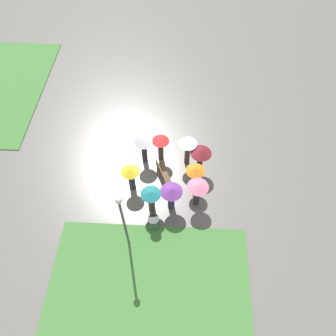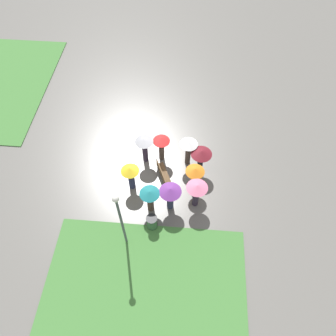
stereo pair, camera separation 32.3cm
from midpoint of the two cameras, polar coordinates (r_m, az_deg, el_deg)
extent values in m
plane|color=#66635E|center=(19.71, -1.83, 0.64)|extent=(90.00, 90.00, 0.00)
cube|color=#427A38|center=(16.48, -3.51, -20.65)|extent=(6.77, 9.56, 0.06)
cube|color=#427A38|center=(27.15, -26.21, 12.80)|extent=(10.99, 6.22, 0.06)
cube|color=brown|center=(18.72, -0.08, -1.34)|extent=(1.88, 1.12, 0.05)
cube|color=brown|center=(18.48, -0.61, -1.05)|extent=(1.74, 0.78, 0.45)
cube|color=#232326|center=(18.48, 0.74, -3.76)|extent=(0.22, 0.38, 0.40)
cube|color=#232326|center=(19.35, -0.86, 0.23)|extent=(0.22, 0.38, 0.40)
cylinder|color=#474C51|center=(15.48, -7.42, -9.54)|extent=(0.12, 0.12, 4.24)
sphere|color=white|center=(13.48, -8.45, -5.32)|extent=(0.32, 0.32, 0.32)
cylinder|color=#335638|center=(17.23, -2.26, -9.48)|extent=(0.54, 0.54, 0.91)
cylinder|color=black|center=(16.81, -2.31, -8.79)|extent=(0.58, 0.58, 0.03)
cylinder|color=black|center=(19.13, 6.04, 0.44)|extent=(0.39, 0.39, 1.02)
sphere|color=beige|center=(18.63, 6.21, 1.56)|extent=(0.22, 0.22, 0.22)
cylinder|color=#4C4C4F|center=(18.40, 6.29, 2.10)|extent=(0.02, 0.02, 0.35)
cone|color=maroon|center=(18.16, 6.37, 2.68)|extent=(1.20, 1.20, 0.26)
cylinder|color=#2D2333|center=(19.48, -3.50, 2.46)|extent=(0.47, 0.47, 1.15)
sphere|color=#997051|center=(18.94, -3.60, 3.72)|extent=(0.21, 0.21, 0.21)
cylinder|color=#4C4C4F|center=(18.72, -3.65, 4.27)|extent=(0.02, 0.02, 0.35)
cone|color=gray|center=(18.51, -3.69, 4.83)|extent=(1.05, 1.05, 0.22)
cylinder|color=#47382D|center=(19.35, 3.93, 2.00)|extent=(0.40, 0.40, 1.18)
sphere|color=#997051|center=(18.80, 4.05, 3.29)|extent=(0.21, 0.21, 0.21)
cylinder|color=#4C4C4F|center=(18.58, 4.10, 3.83)|extent=(0.02, 0.02, 0.35)
cone|color=white|center=(18.35, 4.16, 4.42)|extent=(1.04, 1.04, 0.25)
cylinder|color=#282D47|center=(18.51, -5.82, -2.39)|extent=(0.51, 0.51, 0.98)
sphere|color=brown|center=(18.01, -5.97, -1.35)|extent=(0.23, 0.23, 0.23)
cylinder|color=#4C4C4F|center=(17.77, -6.05, -0.83)|extent=(0.02, 0.02, 0.35)
cone|color=gold|center=(17.52, -6.14, -0.26)|extent=(1.01, 1.01, 0.26)
cylinder|color=#47382D|center=(19.56, -0.64, 2.68)|extent=(0.38, 0.38, 1.05)
sphere|color=brown|center=(19.07, -0.66, 3.85)|extent=(0.21, 0.21, 0.21)
cylinder|color=#4C4C4F|center=(18.85, -0.67, 4.39)|extent=(0.02, 0.02, 0.35)
cone|color=red|center=(18.61, -0.68, 4.99)|extent=(0.99, 0.99, 0.27)
cylinder|color=#282D47|center=(17.73, 0.90, -5.93)|extent=(0.50, 0.50, 1.00)
sphere|color=#997051|center=(17.19, 0.93, -4.93)|extent=(0.22, 0.22, 0.22)
cylinder|color=#4C4C4F|center=(16.95, 0.94, -4.44)|extent=(0.02, 0.02, 0.35)
cone|color=#703389|center=(16.68, 0.96, -3.89)|extent=(1.18, 1.18, 0.27)
cylinder|color=#2D2333|center=(17.85, 5.34, -5.33)|extent=(0.34, 0.34, 1.11)
sphere|color=brown|center=(17.28, 5.51, -4.24)|extent=(0.22, 0.22, 0.22)
cylinder|color=#4C4C4F|center=(17.04, 5.59, -3.74)|extent=(0.02, 0.02, 0.35)
cone|color=pink|center=(16.80, 5.66, -3.24)|extent=(1.13, 1.13, 0.21)
cylinder|color=slate|center=(18.37, 5.00, -2.59)|extent=(0.40, 0.40, 1.09)
sphere|color=beige|center=(17.83, 5.15, -1.46)|extent=(0.21, 0.21, 0.21)
cylinder|color=#4C4C4F|center=(17.59, 5.22, -0.95)|extent=(0.02, 0.02, 0.35)
cone|color=orange|center=(17.34, 5.30, -0.38)|extent=(1.03, 1.03, 0.26)
cylinder|color=#47382D|center=(17.66, -2.53, -6.25)|extent=(0.45, 0.45, 1.04)
sphere|color=brown|center=(17.13, -2.61, -5.25)|extent=(0.19, 0.19, 0.19)
cylinder|color=#4C4C4F|center=(16.89, -2.64, -4.79)|extent=(0.02, 0.02, 0.35)
cone|color=#197075|center=(16.66, -2.68, -4.32)|extent=(1.06, 1.06, 0.19)
camera|label=1|loc=(0.16, -89.49, 0.72)|focal=35.00mm
camera|label=2|loc=(0.16, 90.51, -0.72)|focal=35.00mm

